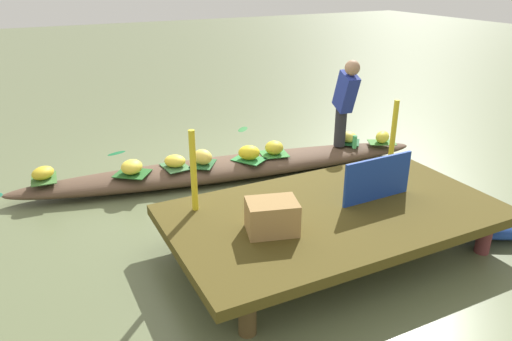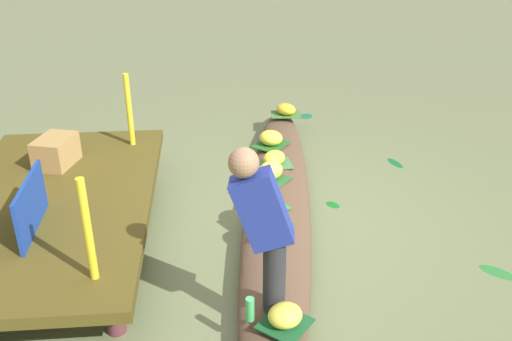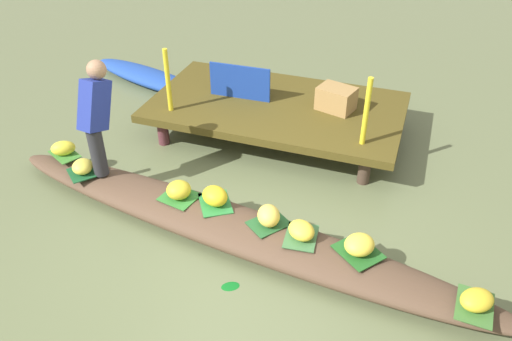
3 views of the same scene
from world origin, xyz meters
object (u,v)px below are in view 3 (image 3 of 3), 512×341
(banana_bunch_1, at_px, (215,196))
(produce_crate, at_px, (336,99))
(moored_boat, at_px, (150,78))
(banana_bunch_7, at_px, (301,230))
(vendor_boat, at_px, (231,227))
(banana_bunch_3, at_px, (179,190))
(banana_bunch_4, at_px, (477,300))
(vendor_person, at_px, (96,114))
(water_bottle, at_px, (100,156))
(banana_bunch_5, at_px, (359,245))
(banana_bunch_6, at_px, (269,216))
(banana_bunch_0, at_px, (63,148))
(banana_bunch_2, at_px, (83,167))
(market_banner, at_px, (240,82))

(banana_bunch_1, relative_size, produce_crate, 0.64)
(moored_boat, relative_size, banana_bunch_7, 8.54)
(vendor_boat, xyz_separation_m, banana_bunch_7, (0.72, -0.05, 0.21))
(banana_bunch_3, bearing_deg, moored_boat, 124.50)
(moored_boat, height_order, banana_bunch_4, banana_bunch_4)
(banana_bunch_4, distance_m, vendor_person, 3.95)
(moored_boat, height_order, water_bottle, water_bottle)
(banana_bunch_1, relative_size, banana_bunch_4, 1.00)
(banana_bunch_5, distance_m, vendor_person, 2.94)
(banana_bunch_3, relative_size, produce_crate, 0.57)
(vendor_boat, distance_m, banana_bunch_6, 0.44)
(banana_bunch_4, bearing_deg, banana_bunch_5, 162.49)
(banana_bunch_0, relative_size, banana_bunch_2, 1.12)
(banana_bunch_4, bearing_deg, banana_bunch_3, 170.08)
(banana_bunch_5, relative_size, vendor_person, 0.23)
(moored_boat, xyz_separation_m, banana_bunch_3, (1.90, -2.76, 0.24))
(vendor_boat, distance_m, banana_bunch_2, 1.82)
(vendor_person, distance_m, market_banner, 2.03)
(banana_bunch_4, bearing_deg, banana_bunch_6, 167.60)
(produce_crate, bearing_deg, vendor_person, -138.45)
(vendor_person, xyz_separation_m, market_banner, (0.90, 1.79, -0.30))
(water_bottle, bearing_deg, produce_crate, 38.27)
(moored_boat, distance_m, banana_bunch_6, 4.07)
(banana_bunch_0, height_order, banana_bunch_3, banana_bunch_3)
(market_banner, distance_m, produce_crate, 1.25)
(water_bottle, bearing_deg, vendor_boat, -13.14)
(vendor_person, bearing_deg, banana_bunch_6, -7.94)
(moored_boat, height_order, produce_crate, produce_crate)
(banana_bunch_7, xyz_separation_m, vendor_person, (-2.31, 0.35, 0.62))
(banana_bunch_0, relative_size, market_banner, 0.33)
(banana_bunch_7, height_order, water_bottle, water_bottle)
(banana_bunch_2, xyz_separation_m, banana_bunch_5, (3.06, -0.24, 0.01))
(banana_bunch_0, relative_size, banana_bunch_5, 0.97)
(moored_boat, bearing_deg, banana_bunch_5, -21.55)
(vendor_boat, height_order, banana_bunch_6, banana_bunch_6)
(banana_bunch_2, bearing_deg, water_bottle, 73.50)
(banana_bunch_5, relative_size, water_bottle, 1.55)
(market_banner, bearing_deg, banana_bunch_0, -133.46)
(moored_boat, bearing_deg, banana_bunch_0, -66.83)
(banana_bunch_2, xyz_separation_m, banana_bunch_6, (2.18, -0.14, 0.02))
(banana_bunch_4, relative_size, banana_bunch_7, 1.04)
(vendor_boat, distance_m, banana_bunch_1, 0.35)
(banana_bunch_6, bearing_deg, banana_bunch_1, 169.15)
(banana_bunch_4, bearing_deg, water_bottle, 168.82)
(banana_bunch_0, bearing_deg, banana_bunch_1, -7.40)
(vendor_boat, bearing_deg, banana_bunch_6, 12.23)
(banana_bunch_5, distance_m, produce_crate, 2.39)
(water_bottle, bearing_deg, banana_bunch_0, 179.98)
(water_bottle, bearing_deg, banana_bunch_4, -11.18)
(banana_bunch_1, relative_size, banana_bunch_7, 1.04)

